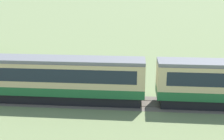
{
  "coord_description": "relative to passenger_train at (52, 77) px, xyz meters",
  "views": [
    {
      "loc": [
        -8.84,
        -25.18,
        10.22
      ],
      "look_at": [
        -11.08,
        -0.33,
        3.05
      ],
      "focal_mm": 45.0,
      "sensor_mm": 36.0,
      "label": 1
    }
  ],
  "objects": [
    {
      "name": "passenger_train",
      "position": [
        0.0,
        0.0,
        0.0
      ],
      "size": [
        94.27,
        2.9,
        4.19
      ],
      "color": "#1E6033",
      "rests_on": "ground_plane"
    },
    {
      "name": "railway_track",
      "position": [
        10.94,
        -0.0,
        -2.31
      ],
      "size": [
        150.64,
        3.6,
        0.04
      ],
      "color": "#665B51",
      "rests_on": "ground_plane"
    }
  ]
}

